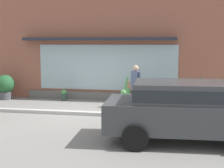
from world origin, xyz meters
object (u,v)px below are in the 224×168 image
pedestrian_with_handbag (135,83)px  potted_plant_doorstep (161,94)px  fire_hydrant (123,101)px  potted_plant_window_right (64,95)px  potted_plant_by_entrance (127,89)px  potted_plant_window_center (201,92)px  potted_plant_near_hydrant (5,86)px  parked_car_dark_gray (186,108)px

pedestrian_with_handbag → potted_plant_doorstep: size_ratio=2.38×
potted_plant_doorstep → fire_hydrant: bearing=-124.9°
potted_plant_doorstep → potted_plant_window_right: size_ratio=1.44×
potted_plant_by_entrance → pedestrian_with_handbag: bearing=-66.7°
potted_plant_by_entrance → potted_plant_window_center: size_ratio=0.92×
potted_plant_near_hydrant → potted_plant_doorstep: 6.96m
pedestrian_with_handbag → potted_plant_by_entrance: 1.33m
potted_plant_window_right → potted_plant_window_center: 5.84m
fire_hydrant → potted_plant_window_center: (2.89, 1.48, 0.21)m
fire_hydrant → pedestrian_with_handbag: 0.99m
parked_car_dark_gray → potted_plant_window_right: size_ratio=8.80×
pedestrian_with_handbag → potted_plant_window_center: (2.53, 0.77, -0.38)m
pedestrian_with_handbag → potted_plant_window_right: size_ratio=3.43×
parked_car_dark_gray → potted_plant_window_right: parked_car_dark_gray is taller
potted_plant_window_center → parked_car_dark_gray: bearing=-98.6°
fire_hydrant → potted_plant_doorstep: fire_hydrant is taller
potted_plant_window_right → potted_plant_near_hydrant: bearing=-175.4°
potted_plant_near_hydrant → potted_plant_window_center: potted_plant_window_center is taller
potted_plant_doorstep → potted_plant_by_entrance: potted_plant_by_entrance is taller
potted_plant_near_hydrant → potted_plant_doorstep: bearing=2.5°
pedestrian_with_handbag → potted_plant_by_entrance: size_ratio=1.44×
potted_plant_doorstep → potted_plant_near_hydrant: bearing=-177.5°
potted_plant_doorstep → potted_plant_window_center: (1.57, -0.40, 0.22)m
potted_plant_window_right → potted_plant_doorstep: bearing=1.2°
potted_plant_by_entrance → potted_plant_window_center: (3.03, -0.38, 0.05)m
potted_plant_near_hydrant → potted_plant_by_entrance: (5.49, 0.29, -0.07)m
potted_plant_window_right → potted_plant_window_center: size_ratio=0.39×
potted_plant_by_entrance → potted_plant_window_right: bearing=-178.6°
fire_hydrant → parked_car_dark_gray: (2.14, -3.45, 0.49)m
pedestrian_with_handbag → potted_plant_near_hydrant: bearing=27.8°
potted_plant_doorstep → potted_plant_by_entrance: 1.47m
potted_plant_near_hydrant → potted_plant_doorstep: potted_plant_near_hydrant is taller
fire_hydrant → potted_plant_near_hydrant: 5.85m
parked_car_dark_gray → potted_plant_near_hydrant: bearing=143.9°
potted_plant_window_center → fire_hydrant: bearing=-152.8°
pedestrian_with_handbag → potted_plant_doorstep: 1.63m
fire_hydrant → pedestrian_with_handbag: bearing=63.5°
fire_hydrant → potted_plant_window_center: potted_plant_window_center is taller
potted_plant_window_center → potted_plant_by_entrance: bearing=172.8°
fire_hydrant → potted_plant_window_right: size_ratio=1.65×
potted_plant_window_right → potted_plant_by_entrance: 2.81m
fire_hydrant → potted_plant_by_entrance: potted_plant_by_entrance is taller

